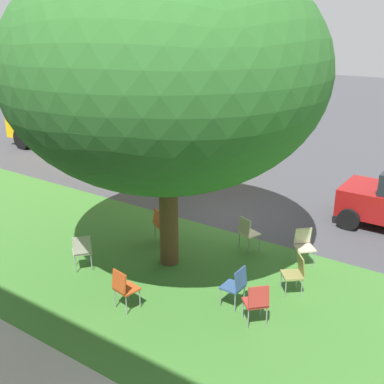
{
  "coord_description": "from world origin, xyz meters",
  "views": [
    {
      "loc": [
        -6.26,
        10.5,
        5.46
      ],
      "look_at": [
        0.55,
        0.56,
        1.06
      ],
      "focal_mm": 44.28,
      "sensor_mm": 36.0,
      "label": 1
    }
  ],
  "objects_px": {
    "chair_4": "(124,287)",
    "school_bus": "(106,115)",
    "chair_1": "(82,250)",
    "chair_2": "(257,301)",
    "chair_5": "(236,284)",
    "chair_6": "(304,244)",
    "street_tree": "(166,71)",
    "chair_7": "(248,231)",
    "chair_3": "(161,223)",
    "chair_0": "(296,271)"
  },
  "relations": [
    {
      "from": "chair_4",
      "to": "school_bus",
      "type": "distance_m",
      "value": 11.55
    },
    {
      "from": "chair_1",
      "to": "chair_4",
      "type": "distance_m",
      "value": 1.98
    },
    {
      "from": "chair_2",
      "to": "chair_5",
      "type": "relative_size",
      "value": 1.0
    },
    {
      "from": "chair_4",
      "to": "chair_5",
      "type": "bearing_deg",
      "value": -143.34
    },
    {
      "from": "chair_6",
      "to": "chair_5",
      "type": "bearing_deg",
      "value": 80.15
    },
    {
      "from": "street_tree",
      "to": "chair_5",
      "type": "xyz_separation_m",
      "value": [
        -2.22,
        0.75,
        -3.93
      ]
    },
    {
      "from": "chair_4",
      "to": "chair_6",
      "type": "bearing_deg",
      "value": -120.15
    },
    {
      "from": "chair_7",
      "to": "school_bus",
      "type": "xyz_separation_m",
      "value": [
        8.97,
        -4.38,
        1.24
      ]
    },
    {
      "from": "chair_5",
      "to": "chair_7",
      "type": "height_order",
      "value": "same"
    },
    {
      "from": "chair_6",
      "to": "chair_2",
      "type": "bearing_deg",
      "value": 93.79
    },
    {
      "from": "chair_1",
      "to": "street_tree",
      "type": "bearing_deg",
      "value": -134.96
    },
    {
      "from": "chair_3",
      "to": "chair_6",
      "type": "bearing_deg",
      "value": -165.16
    },
    {
      "from": "school_bus",
      "to": "chair_5",
      "type": "bearing_deg",
      "value": 145.94
    },
    {
      "from": "chair_1",
      "to": "chair_3",
      "type": "relative_size",
      "value": 1.0
    },
    {
      "from": "street_tree",
      "to": "chair_3",
      "type": "xyz_separation_m",
      "value": [
        0.86,
        -0.79,
        -3.93
      ]
    },
    {
      "from": "chair_1",
      "to": "chair_7",
      "type": "bearing_deg",
      "value": -131.23
    },
    {
      "from": "chair_1",
      "to": "chair_5",
      "type": "height_order",
      "value": "same"
    },
    {
      "from": "chair_3",
      "to": "chair_5",
      "type": "relative_size",
      "value": 1.0
    },
    {
      "from": "street_tree",
      "to": "chair_6",
      "type": "relative_size",
      "value": 7.89
    },
    {
      "from": "street_tree",
      "to": "school_bus",
      "type": "xyz_separation_m",
      "value": [
        7.74,
        -5.98,
        -2.69
      ]
    },
    {
      "from": "chair_0",
      "to": "school_bus",
      "type": "xyz_separation_m",
      "value": [
        10.74,
        -5.58,
        1.24
      ]
    },
    {
      "from": "chair_2",
      "to": "school_bus",
      "type": "xyz_separation_m",
      "value": [
        10.58,
        -7.04,
        1.24
      ]
    },
    {
      "from": "chair_6",
      "to": "school_bus",
      "type": "distance_m",
      "value": 11.3
    },
    {
      "from": "chair_0",
      "to": "chair_4",
      "type": "height_order",
      "value": "same"
    },
    {
      "from": "chair_4",
      "to": "chair_6",
      "type": "height_order",
      "value": "same"
    },
    {
      "from": "street_tree",
      "to": "chair_5",
      "type": "height_order",
      "value": "street_tree"
    },
    {
      "from": "chair_7",
      "to": "chair_4",
      "type": "bearing_deg",
      "value": 78.0
    },
    {
      "from": "chair_3",
      "to": "chair_6",
      "type": "distance_m",
      "value": 3.64
    },
    {
      "from": "street_tree",
      "to": "chair_1",
      "type": "distance_m",
      "value": 4.41
    },
    {
      "from": "chair_3",
      "to": "chair_6",
      "type": "height_order",
      "value": "same"
    },
    {
      "from": "chair_2",
      "to": "chair_5",
      "type": "height_order",
      "value": "same"
    },
    {
      "from": "chair_4",
      "to": "school_bus",
      "type": "height_order",
      "value": "school_bus"
    },
    {
      "from": "chair_5",
      "to": "school_bus",
      "type": "relative_size",
      "value": 0.08
    },
    {
      "from": "chair_0",
      "to": "chair_4",
      "type": "xyz_separation_m",
      "value": [
        2.55,
        2.48,
        0.0
      ]
    },
    {
      "from": "chair_2",
      "to": "chair_3",
      "type": "height_order",
      "value": "same"
    },
    {
      "from": "chair_6",
      "to": "chair_7",
      "type": "xyz_separation_m",
      "value": [
        1.43,
        0.12,
        0.0
      ]
    },
    {
      "from": "chair_5",
      "to": "chair_7",
      "type": "distance_m",
      "value": 2.55
    },
    {
      "from": "street_tree",
      "to": "chair_4",
      "type": "xyz_separation_m",
      "value": [
        -0.45,
        2.07,
        -3.93
      ]
    },
    {
      "from": "chair_3",
      "to": "chair_4",
      "type": "distance_m",
      "value": 3.15
    },
    {
      "from": "chair_7",
      "to": "chair_2",
      "type": "bearing_deg",
      "value": 121.2
    },
    {
      "from": "chair_7",
      "to": "school_bus",
      "type": "height_order",
      "value": "school_bus"
    },
    {
      "from": "chair_1",
      "to": "chair_6",
      "type": "relative_size",
      "value": 1.0
    },
    {
      "from": "chair_0",
      "to": "chair_7",
      "type": "distance_m",
      "value": 2.14
    },
    {
      "from": "chair_0",
      "to": "chair_3",
      "type": "distance_m",
      "value": 3.88
    },
    {
      "from": "chair_4",
      "to": "chair_7",
      "type": "height_order",
      "value": "same"
    },
    {
      "from": "chair_2",
      "to": "chair_7",
      "type": "relative_size",
      "value": 1.0
    },
    {
      "from": "chair_0",
      "to": "chair_1",
      "type": "height_order",
      "value": "same"
    },
    {
      "from": "chair_7",
      "to": "street_tree",
      "type": "bearing_deg",
      "value": 52.49
    },
    {
      "from": "chair_0",
      "to": "chair_1",
      "type": "relative_size",
      "value": 1.0
    },
    {
      "from": "street_tree",
      "to": "chair_6",
      "type": "distance_m",
      "value": 5.04
    }
  ]
}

